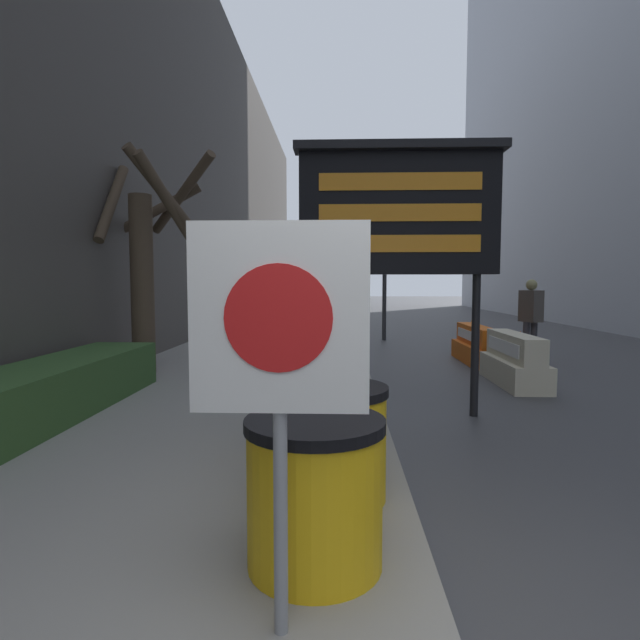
{
  "coord_description": "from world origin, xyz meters",
  "views": [
    {
      "loc": [
        -0.52,
        -1.74,
        1.66
      ],
      "look_at": [
        -0.81,
        6.07,
        1.07
      ],
      "focal_mm": 28.0,
      "sensor_mm": 36.0,
      "label": 1
    }
  ],
  "objects_px": {
    "traffic_cone_near": "(520,348)",
    "traffic_cone_mid": "(471,334)",
    "traffic_cone_far": "(527,341)",
    "message_board": "(398,213)",
    "barrel_drum_back": "(322,411)",
    "barrel_drum_foreground": "(315,491)",
    "jersey_barrier_cream": "(514,362)",
    "jersey_barrier_orange_far": "(476,346)",
    "barrel_drum_middle": "(334,442)",
    "traffic_light_near_curb": "(385,249)",
    "pedestrian_worker": "(531,313)",
    "warning_sign": "(279,346)"
  },
  "relations": [
    {
      "from": "barrel_drum_back",
      "to": "barrel_drum_foreground",
      "type": "bearing_deg",
      "value": -89.29
    },
    {
      "from": "traffic_cone_near",
      "to": "warning_sign",
      "type": "bearing_deg",
      "value": -115.68
    },
    {
      "from": "barrel_drum_middle",
      "to": "traffic_cone_near",
      "type": "relative_size",
      "value": 1.13
    },
    {
      "from": "message_board",
      "to": "traffic_cone_far",
      "type": "distance_m",
      "value": 6.55
    },
    {
      "from": "barrel_drum_middle",
      "to": "traffic_cone_far",
      "type": "distance_m",
      "value": 8.99
    },
    {
      "from": "barrel_drum_foreground",
      "to": "pedestrian_worker",
      "type": "distance_m",
      "value": 9.09
    },
    {
      "from": "warning_sign",
      "to": "barrel_drum_back",
      "type": "bearing_deg",
      "value": 87.42
    },
    {
      "from": "traffic_light_near_curb",
      "to": "traffic_cone_far",
      "type": "bearing_deg",
      "value": -46.48
    },
    {
      "from": "barrel_drum_back",
      "to": "message_board",
      "type": "height_order",
      "value": "message_board"
    },
    {
      "from": "message_board",
      "to": "jersey_barrier_cream",
      "type": "height_order",
      "value": "message_board"
    },
    {
      "from": "barrel_drum_back",
      "to": "jersey_barrier_cream",
      "type": "xyz_separation_m",
      "value": [
        3.01,
        3.96,
        -0.19
      ]
    },
    {
      "from": "jersey_barrier_cream",
      "to": "traffic_cone_near",
      "type": "bearing_deg",
      "value": 67.84
    },
    {
      "from": "pedestrian_worker",
      "to": "traffic_cone_far",
      "type": "bearing_deg",
      "value": 143.13
    },
    {
      "from": "jersey_barrier_cream",
      "to": "pedestrian_worker",
      "type": "bearing_deg",
      "value": 64.41
    },
    {
      "from": "jersey_barrier_cream",
      "to": "jersey_barrier_orange_far",
      "type": "distance_m",
      "value": 2.23
    },
    {
      "from": "traffic_light_near_curb",
      "to": "pedestrian_worker",
      "type": "xyz_separation_m",
      "value": [
        2.72,
        -3.73,
        -1.61
      ]
    },
    {
      "from": "barrel_drum_foreground",
      "to": "traffic_light_near_curb",
      "type": "bearing_deg",
      "value": 83.02
    },
    {
      "from": "jersey_barrier_orange_far",
      "to": "pedestrian_worker",
      "type": "height_order",
      "value": "pedestrian_worker"
    },
    {
      "from": "traffic_cone_far",
      "to": "barrel_drum_back",
      "type": "bearing_deg",
      "value": -121.65
    },
    {
      "from": "pedestrian_worker",
      "to": "traffic_cone_near",
      "type": "bearing_deg",
      "value": -59.32
    },
    {
      "from": "traffic_cone_near",
      "to": "traffic_cone_far",
      "type": "relative_size",
      "value": 0.94
    },
    {
      "from": "barrel_drum_foreground",
      "to": "barrel_drum_back",
      "type": "bearing_deg",
      "value": 90.71
    },
    {
      "from": "barrel_drum_back",
      "to": "traffic_cone_near",
      "type": "bearing_deg",
      "value": 57.32
    },
    {
      "from": "barrel_drum_foreground",
      "to": "traffic_light_near_curb",
      "type": "height_order",
      "value": "traffic_light_near_curb"
    },
    {
      "from": "warning_sign",
      "to": "traffic_cone_far",
      "type": "xyz_separation_m",
      "value": [
        4.47,
        9.28,
        -1.04
      ]
    },
    {
      "from": "barrel_drum_back",
      "to": "traffic_light_near_curb",
      "type": "height_order",
      "value": "traffic_light_near_curb"
    },
    {
      "from": "traffic_cone_near",
      "to": "traffic_cone_mid",
      "type": "height_order",
      "value": "traffic_cone_mid"
    },
    {
      "from": "barrel_drum_back",
      "to": "pedestrian_worker",
      "type": "height_order",
      "value": "pedestrian_worker"
    },
    {
      "from": "barrel_drum_middle",
      "to": "message_board",
      "type": "relative_size",
      "value": 0.24
    },
    {
      "from": "traffic_cone_near",
      "to": "pedestrian_worker",
      "type": "distance_m",
      "value": 0.91
    },
    {
      "from": "jersey_barrier_cream",
      "to": "jersey_barrier_orange_far",
      "type": "bearing_deg",
      "value": 90.0
    },
    {
      "from": "barrel_drum_back",
      "to": "message_board",
      "type": "distance_m",
      "value": 2.91
    },
    {
      "from": "traffic_cone_near",
      "to": "message_board",
      "type": "bearing_deg",
      "value": -126.59
    },
    {
      "from": "barrel_drum_foreground",
      "to": "warning_sign",
      "type": "xyz_separation_m",
      "value": [
        -0.12,
        -0.54,
        0.84
      ]
    },
    {
      "from": "message_board",
      "to": "traffic_light_near_curb",
      "type": "xyz_separation_m",
      "value": [
        0.6,
        8.17,
        0.13
      ]
    },
    {
      "from": "jersey_barrier_cream",
      "to": "jersey_barrier_orange_far",
      "type": "xyz_separation_m",
      "value": [
        0.0,
        2.23,
        -0.03
      ]
    },
    {
      "from": "barrel_drum_middle",
      "to": "traffic_cone_far",
      "type": "height_order",
      "value": "barrel_drum_middle"
    },
    {
      "from": "warning_sign",
      "to": "jersey_barrier_cream",
      "type": "bearing_deg",
      "value": 63.22
    },
    {
      "from": "traffic_cone_near",
      "to": "traffic_cone_far",
      "type": "xyz_separation_m",
      "value": [
        0.55,
        1.14,
        0.02
      ]
    },
    {
      "from": "traffic_cone_far",
      "to": "pedestrian_worker",
      "type": "xyz_separation_m",
      "value": [
        -0.19,
        -0.67,
        0.66
      ]
    },
    {
      "from": "barrel_drum_back",
      "to": "traffic_light_near_curb",
      "type": "bearing_deg",
      "value": 81.79
    },
    {
      "from": "jersey_barrier_orange_far",
      "to": "pedestrian_worker",
      "type": "relative_size",
      "value": 1.18
    },
    {
      "from": "warning_sign",
      "to": "jersey_barrier_orange_far",
      "type": "xyz_separation_m",
      "value": [
        3.1,
        8.39,
        -1.06
      ]
    },
    {
      "from": "traffic_cone_near",
      "to": "traffic_cone_mid",
      "type": "bearing_deg",
      "value": 96.86
    },
    {
      "from": "traffic_cone_near",
      "to": "barrel_drum_back",
      "type": "bearing_deg",
      "value": -122.68
    },
    {
      "from": "jersey_barrier_cream",
      "to": "pedestrian_worker",
      "type": "relative_size",
      "value": 1.06
    },
    {
      "from": "barrel_drum_middle",
      "to": "pedestrian_worker",
      "type": "bearing_deg",
      "value": 60.69
    },
    {
      "from": "barrel_drum_foreground",
      "to": "traffic_light_near_curb",
      "type": "relative_size",
      "value": 0.22
    },
    {
      "from": "jersey_barrier_orange_far",
      "to": "traffic_cone_near",
      "type": "height_order",
      "value": "jersey_barrier_orange_far"
    },
    {
      "from": "barrel_drum_back",
      "to": "warning_sign",
      "type": "bearing_deg",
      "value": -92.58
    }
  ]
}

